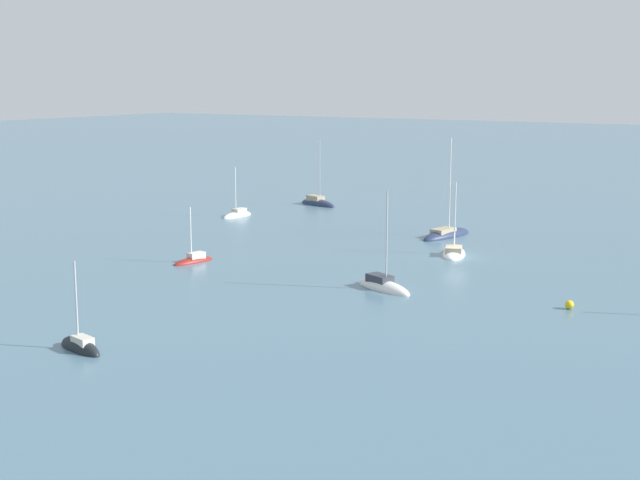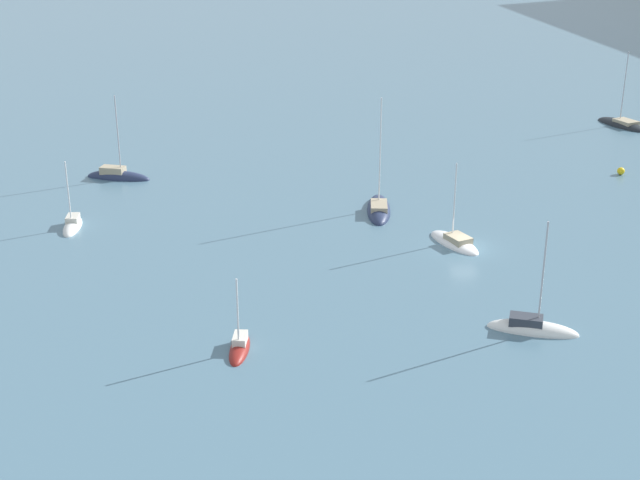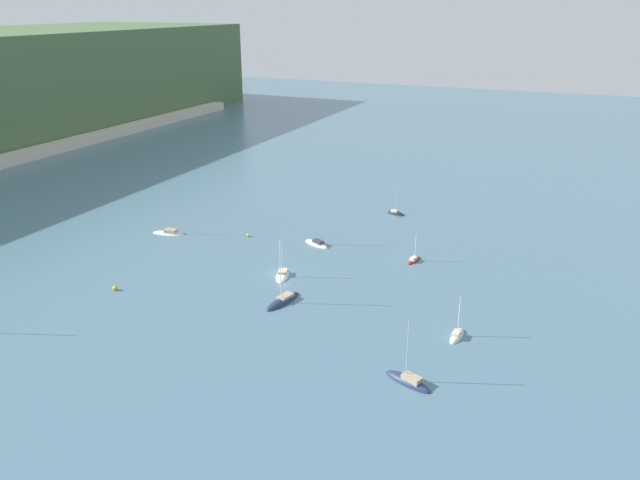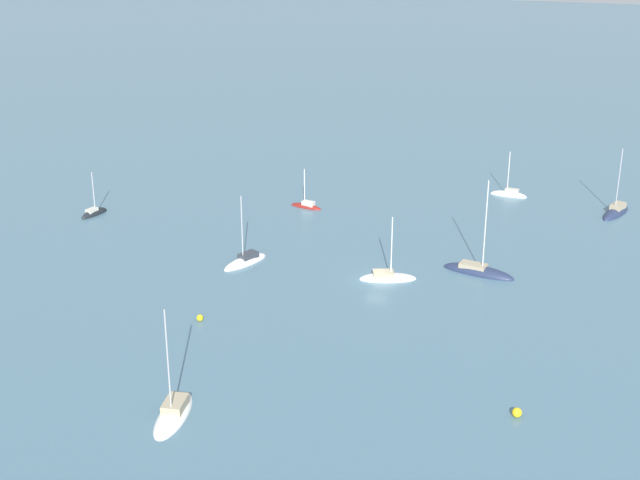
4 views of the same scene
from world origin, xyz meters
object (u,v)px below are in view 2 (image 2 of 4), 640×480
object	(u,v)px
sailboat_4	(455,243)
mooring_buoy_0	(621,171)
sailboat_6	(532,330)
sailboat_1	(622,125)
sailboat_3	(118,177)
sailboat_0	(73,226)
sailboat_5	(240,348)
sailboat_7	(379,210)

from	to	relation	value
sailboat_4	mooring_buoy_0	world-z (taller)	sailboat_4
sailboat_4	sailboat_6	bearing A→B (deg)	162.41
sailboat_1	sailboat_3	size ratio (longest dim) A/B	1.05
sailboat_3	mooring_buoy_0	size ratio (longest dim) A/B	12.12
sailboat_0	sailboat_5	size ratio (longest dim) A/B	1.20
sailboat_4	sailboat_0	bearing A→B (deg)	54.81
sailboat_7	sailboat_0	bearing A→B (deg)	101.34
sailboat_0	sailboat_6	xyz separation A→B (m)	(27.67, 36.82, 0.00)
sailboat_6	mooring_buoy_0	distance (m)	43.66
sailboat_0	sailboat_1	world-z (taller)	sailboat_1
sailboat_3	sailboat_5	bearing A→B (deg)	-54.46
sailboat_5	mooring_buoy_0	bearing A→B (deg)	138.88
mooring_buoy_0	sailboat_5	bearing A→B (deg)	-52.49
sailboat_5	mooring_buoy_0	xyz separation A→B (m)	(-35.79, 46.62, 0.31)
sailboat_3	sailboat_6	distance (m)	54.61
sailboat_4	mooring_buoy_0	size ratio (longest dim) A/B	9.72
sailboat_1	sailboat_6	xyz separation A→B (m)	(57.56, -35.15, 0.04)
sailboat_3	sailboat_6	size ratio (longest dim) A/B	1.09
sailboat_0	mooring_buoy_0	bearing A→B (deg)	101.88
sailboat_5	sailboat_7	distance (m)	31.94
sailboat_7	sailboat_6	bearing A→B (deg)	-157.01
sailboat_4	mooring_buoy_0	xyz separation A→B (m)	(-18.17, 25.33, 0.34)
sailboat_0	sailboat_7	world-z (taller)	sailboat_7
sailboat_4	sailboat_6	distance (m)	17.94
sailboat_1	sailboat_7	size ratio (longest dim) A/B	0.87
sailboat_4	sailboat_6	world-z (taller)	sailboat_6
sailboat_6	sailboat_7	size ratio (longest dim) A/B	0.76
sailboat_4	sailboat_5	distance (m)	27.64
sailboat_3	mooring_buoy_0	xyz separation A→B (m)	(7.10, 57.96, 0.31)
sailboat_3	sailboat_4	xyz separation A→B (m)	(25.27, 32.63, -0.03)
sailboat_0	sailboat_1	distance (m)	77.93
sailboat_5	sailboat_7	xyz separation A→B (m)	(-27.58, 16.11, -0.04)
mooring_buoy_0	sailboat_7	bearing A→B (deg)	-74.96
sailboat_0	sailboat_3	size ratio (longest dim) A/B	0.71
sailboat_7	sailboat_1	bearing A→B (deg)	-43.26
sailboat_4	mooring_buoy_0	bearing A→B (deg)	-74.42
sailboat_3	sailboat_5	xyz separation A→B (m)	(42.89, 11.34, -0.00)
sailboat_0	sailboat_3	world-z (taller)	sailboat_3
sailboat_5	sailboat_3	bearing A→B (deg)	-153.82
sailboat_1	sailboat_7	distance (m)	50.70
sailboat_0	sailboat_6	bearing A→B (deg)	57.14
sailboat_5	mooring_buoy_0	world-z (taller)	sailboat_5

